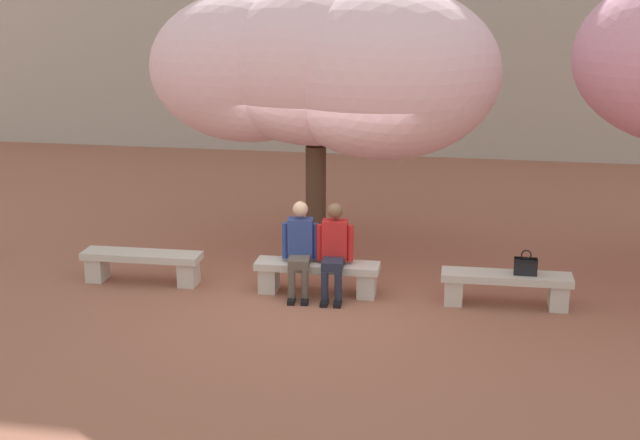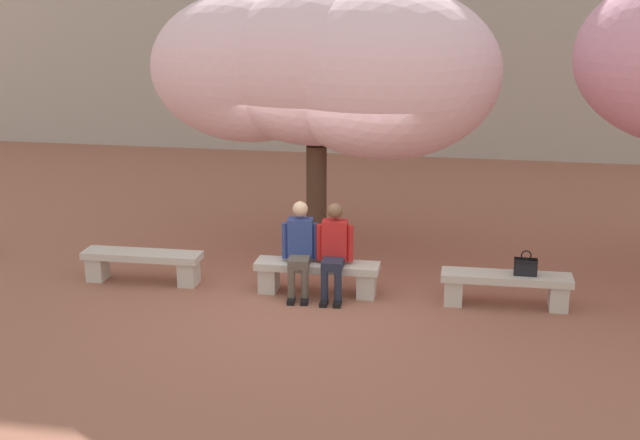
% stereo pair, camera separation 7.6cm
% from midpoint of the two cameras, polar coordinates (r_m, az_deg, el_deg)
% --- Properties ---
extents(ground_plane, '(100.00, 100.00, 0.00)m').
position_cam_midpoint_polar(ground_plane, '(12.33, -0.00, -4.73)').
color(ground_plane, '#9E604C').
extents(stone_bench_west_end, '(1.71, 0.46, 0.45)m').
position_cam_midpoint_polar(stone_bench_west_end, '(12.93, -11.13, -2.65)').
color(stone_bench_west_end, beige).
rests_on(stone_bench_west_end, ground).
extents(stone_bench_near_west, '(1.71, 0.46, 0.45)m').
position_cam_midpoint_polar(stone_bench_near_west, '(12.23, -0.00, -3.41)').
color(stone_bench_near_west, beige).
rests_on(stone_bench_near_west, ground).
extents(stone_bench_center, '(1.71, 0.46, 0.45)m').
position_cam_midpoint_polar(stone_bench_center, '(12.03, 12.00, -4.08)').
color(stone_bench_center, beige).
rests_on(stone_bench_center, ground).
extents(person_seated_left, '(0.51, 0.71, 1.29)m').
position_cam_midpoint_polar(person_seated_left, '(12.10, -1.12, -1.63)').
color(person_seated_left, black).
rests_on(person_seated_left, ground).
extents(person_seated_right, '(0.51, 0.70, 1.29)m').
position_cam_midpoint_polar(person_seated_right, '(12.01, 1.09, -1.76)').
color(person_seated_right, black).
rests_on(person_seated_right, ground).
extents(handbag, '(0.30, 0.15, 0.34)m').
position_cam_midpoint_polar(handbag, '(11.95, 13.20, -2.86)').
color(handbag, black).
rests_on(handbag, stone_bench_center).
extents(cherry_tree_main, '(5.32, 3.51, 4.14)m').
position_cam_midpoint_polar(cherry_tree_main, '(13.47, 0.57, 9.65)').
color(cherry_tree_main, '#473323').
rests_on(cherry_tree_main, ground).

